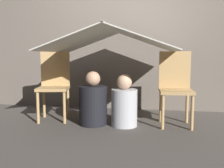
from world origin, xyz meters
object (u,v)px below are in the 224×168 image
at_px(chair_left, 54,83).
at_px(person_second, 124,105).
at_px(chair_right, 175,85).
at_px(person_front, 93,103).

bearing_deg(chair_left, person_second, -22.34).
height_order(chair_right, person_front, chair_right).
xyz_separation_m(chair_right, person_front, (-0.95, -0.17, -0.21)).
bearing_deg(person_second, person_front, -179.65).
relative_size(person_front, person_second, 1.05).
distance_m(chair_left, person_front, 0.61).
distance_m(chair_left, person_second, 0.96).
bearing_deg(chair_right, person_second, -166.53).
bearing_deg(chair_left, chair_right, -11.87).
distance_m(person_front, person_second, 0.37).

